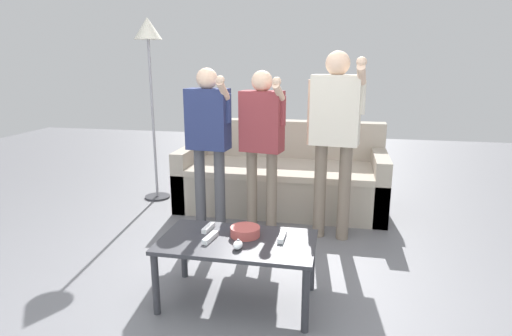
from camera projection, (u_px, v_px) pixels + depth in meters
name	position (u px, v px, depth m)	size (l,w,h in m)	color
ground_plane	(236.00, 277.00, 3.04)	(12.00, 12.00, 0.00)	slate
couch	(282.00, 178.00, 4.49)	(2.10, 0.94, 0.87)	#9E9384
coffee_table	(237.00, 248.00, 2.65)	(0.97, 0.54, 0.42)	#2D2D33
snack_bowl	(245.00, 231.00, 2.69)	(0.19, 0.19, 0.06)	#B24C47
game_remote_nunchuk	(238.00, 245.00, 2.51)	(0.06, 0.09, 0.05)	white
floor_lamp	(149.00, 48.00, 4.41)	(0.29, 0.29, 1.94)	#2D2D33
player_left	(208.00, 131.00, 3.67)	(0.42, 0.32, 1.45)	#47474C
player_center	(262.00, 134.00, 3.62)	(0.42, 0.34, 1.43)	#756656
player_right	(335.00, 124.00, 3.49)	(0.47, 0.36, 1.58)	#756656
game_remote_wand_near	(210.00, 238.00, 2.63)	(0.06, 0.17, 0.03)	white
game_remote_wand_far	(282.00, 236.00, 2.65)	(0.04, 0.16, 0.03)	white
game_remote_wand_spare	(208.00, 228.00, 2.79)	(0.05, 0.15, 0.03)	white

